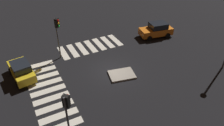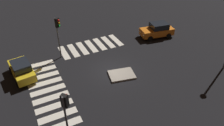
{
  "view_description": "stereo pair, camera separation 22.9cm",
  "coord_description": "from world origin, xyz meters",
  "px_view_note": "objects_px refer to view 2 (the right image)",
  "views": [
    {
      "loc": [
        8.28,
        15.95,
        13.38
      ],
      "look_at": [
        0.0,
        0.0,
        1.0
      ],
      "focal_mm": 34.55,
      "sensor_mm": 36.0,
      "label": 1
    },
    {
      "loc": [
        8.08,
        16.06,
        13.38
      ],
      "look_at": [
        0.0,
        0.0,
        1.0
      ],
      "focal_mm": 34.55,
      "sensor_mm": 36.0,
      "label": 2
    }
  ],
  "objects_px": {
    "car_orange": "(157,30)",
    "traffic_light_north": "(65,107)",
    "traffic_light_east": "(58,29)",
    "traffic_island": "(122,75)",
    "car_yellow": "(22,70)"
  },
  "relations": [
    {
      "from": "car_orange",
      "to": "traffic_light_north",
      "type": "distance_m",
      "value": 18.23
    },
    {
      "from": "car_orange",
      "to": "traffic_light_east",
      "type": "xyz_separation_m",
      "value": [
        12.66,
        -0.65,
        2.66
      ]
    },
    {
      "from": "traffic_island",
      "to": "traffic_light_north",
      "type": "relative_size",
      "value": 0.71
    },
    {
      "from": "car_orange",
      "to": "car_yellow",
      "type": "bearing_deg",
      "value": 12.74
    },
    {
      "from": "traffic_island",
      "to": "car_orange",
      "type": "xyz_separation_m",
      "value": [
        -8.25,
        -5.34,
        0.83
      ]
    },
    {
      "from": "traffic_light_east",
      "to": "traffic_light_north",
      "type": "distance_m",
      "value": 10.93
    },
    {
      "from": "traffic_light_north",
      "to": "car_orange",
      "type": "bearing_deg",
      "value": -8.88
    },
    {
      "from": "traffic_island",
      "to": "car_yellow",
      "type": "distance_m",
      "value": 9.89
    },
    {
      "from": "traffic_light_east",
      "to": "traffic_light_north",
      "type": "relative_size",
      "value": 1.18
    },
    {
      "from": "traffic_island",
      "to": "car_orange",
      "type": "relative_size",
      "value": 0.63
    },
    {
      "from": "traffic_island",
      "to": "car_orange",
      "type": "height_order",
      "value": "car_orange"
    },
    {
      "from": "car_yellow",
      "to": "traffic_island",
      "type": "bearing_deg",
      "value": -122.99
    },
    {
      "from": "traffic_light_north",
      "to": "car_yellow",
      "type": "bearing_deg",
      "value": 60.49
    },
    {
      "from": "car_yellow",
      "to": "traffic_light_north",
      "type": "xyz_separation_m",
      "value": [
        -2.04,
        8.91,
        2.18
      ]
    },
    {
      "from": "car_yellow",
      "to": "traffic_light_north",
      "type": "bearing_deg",
      "value": -174.5
    }
  ]
}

